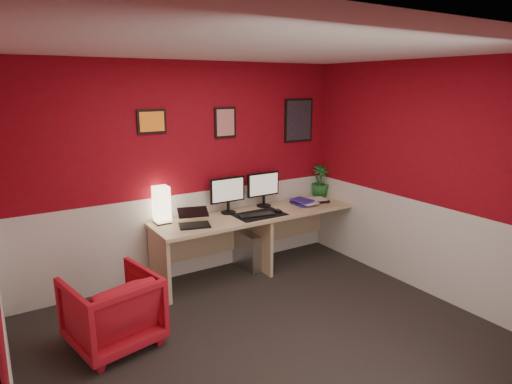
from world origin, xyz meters
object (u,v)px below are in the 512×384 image
(pc_tower, at_px, (249,250))
(laptop, at_px, (194,217))
(desk, at_px, (258,241))
(monitor_right, at_px, (264,184))
(armchair, at_px, (112,310))
(potted_plant, at_px, (320,181))
(zen_tray, at_px, (314,201))
(shoji_lamp, at_px, (162,206))
(monitor_left, at_px, (228,190))

(pc_tower, bearing_deg, laptop, -170.66)
(desk, bearing_deg, monitor_right, 44.51)
(laptop, height_order, armchair, laptop)
(potted_plant, xyz_separation_m, armchair, (-3.10, -0.93, -0.62))
(desk, xyz_separation_m, zen_tray, (0.89, 0.04, 0.38))
(shoji_lamp, relative_size, laptop, 1.21)
(monitor_left, distance_m, armchair, 1.98)
(desk, distance_m, laptop, 1.00)
(laptop, bearing_deg, pc_tower, 29.65)
(zen_tray, distance_m, armchair, 2.96)
(monitor_right, height_order, pc_tower, monitor_right)
(desk, distance_m, monitor_left, 0.75)
(monitor_left, height_order, pc_tower, monitor_left)
(shoji_lamp, xyz_separation_m, monitor_left, (0.81, -0.04, 0.09))
(shoji_lamp, height_order, monitor_right, monitor_right)
(laptop, bearing_deg, potted_plant, 24.90)
(monitor_left, xyz_separation_m, armchair, (-1.63, -0.88, -0.69))
(monitor_left, distance_m, zen_tray, 1.25)
(monitor_left, bearing_deg, monitor_right, 2.83)
(monitor_left, height_order, zen_tray, monitor_left)
(monitor_left, xyz_separation_m, monitor_right, (0.53, 0.03, 0.00))
(zen_tray, xyz_separation_m, armchair, (-2.84, -0.74, -0.42))
(desk, relative_size, laptop, 7.88)
(monitor_right, relative_size, armchair, 0.81)
(shoji_lamp, height_order, potted_plant, potted_plant)
(potted_plant, distance_m, armchair, 3.29)
(desk, relative_size, potted_plant, 5.99)
(zen_tray, relative_size, pc_tower, 0.78)
(desk, bearing_deg, pc_tower, 119.27)
(zen_tray, bearing_deg, pc_tower, 175.30)
(monitor_left, bearing_deg, zen_tray, -6.62)
(monitor_left, relative_size, zen_tray, 1.66)
(desk, relative_size, zen_tray, 7.43)
(potted_plant, bearing_deg, desk, -168.82)
(desk, xyz_separation_m, potted_plant, (1.15, 0.23, 0.58))
(monitor_right, relative_size, potted_plant, 1.34)
(laptop, relative_size, zen_tray, 0.94)
(desk, height_order, shoji_lamp, shoji_lamp)
(pc_tower, bearing_deg, monitor_right, 13.89)
(shoji_lamp, xyz_separation_m, potted_plant, (2.28, 0.00, 0.02))
(shoji_lamp, bearing_deg, monitor_left, -3.02)
(shoji_lamp, height_order, zen_tray, shoji_lamp)
(laptop, height_order, pc_tower, laptop)
(monitor_right, bearing_deg, desk, -135.49)
(monitor_left, distance_m, potted_plant, 1.47)
(shoji_lamp, distance_m, pc_tower, 1.28)
(laptop, xyz_separation_m, monitor_left, (0.55, 0.25, 0.18))
(armchair, bearing_deg, monitor_left, -163.38)
(desk, distance_m, armchair, 2.07)
(potted_plant, bearing_deg, monitor_left, -178.16)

